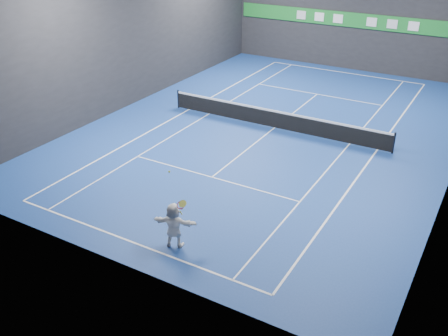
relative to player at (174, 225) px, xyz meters
The scene contains 18 objects.
ground 11.41m from the player, 97.46° to the left, with size 26.00×26.00×0.00m, color navy.
wall_back 24.61m from the player, 93.48° to the left, with size 18.00×0.10×9.00m, color #232325.
wall_front 4.31m from the player, 130.76° to the right, with size 18.00×0.10×9.00m, color #232325.
wall_left 15.83m from the player, 132.87° to the left, with size 0.10×26.00×9.00m, color #232325.
baseline_near 1.80m from the player, 157.78° to the right, with size 10.98×0.08×0.01m, color white.
baseline_far 23.24m from the player, 93.65° to the left, with size 10.98×0.08×0.01m, color white.
sideline_doubles_left 13.29m from the player, 121.69° to the left, with size 0.08×23.78×0.01m, color white.
sideline_doubles_right 12.01m from the player, 70.43° to the left, with size 0.08×23.78×0.01m, color white.
sideline_singles_left 12.62m from the player, 116.34° to the left, with size 0.06×23.78×0.01m, color white.
sideline_singles_right 11.62m from the player, 76.87° to the left, with size 0.06×23.78×0.01m, color white.
service_line_near 5.17m from the player, 106.82° to the left, with size 8.23×0.06×0.01m, color white.
service_line_far 17.77m from the player, 94.77° to the left, with size 8.23×0.06×0.01m, color white.
center_service_line 11.41m from the player, 97.46° to the left, with size 0.06×12.80×0.01m, color white.
player is the anchor object (origin of this frame).
tennis_ball 2.00m from the player, 150.29° to the left, with size 0.07×0.07×0.07m, color yellow.
tennis_net 11.39m from the player, 97.46° to the left, with size 12.50×0.10×1.07m.
sponsor_banner 24.41m from the player, 93.49° to the left, with size 17.64×0.11×1.00m.
tennis_racket 0.89m from the player, ahead, with size 0.45×0.31×0.60m.
Camera 1 is at (10.05, -22.65, 10.31)m, focal length 40.00 mm.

